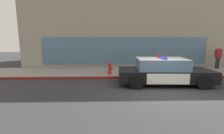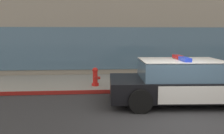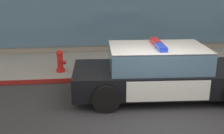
# 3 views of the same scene
# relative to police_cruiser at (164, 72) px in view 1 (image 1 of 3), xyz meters

# --- Properties ---
(ground) EXTENTS (48.00, 48.00, 0.00)m
(ground) POSITION_rel_police_cruiser_xyz_m (-0.46, -1.28, -0.68)
(ground) COLOR #303033
(sidewalk) EXTENTS (48.00, 3.17, 0.15)m
(sidewalk) POSITION_rel_police_cruiser_xyz_m (-0.46, 2.85, -0.60)
(sidewalk) COLOR gray
(sidewalk) RESTS_ON ground
(curb_red_paint) EXTENTS (28.80, 0.04, 0.14)m
(curb_red_paint) POSITION_rel_police_cruiser_xyz_m (-0.46, 1.25, -0.60)
(curb_red_paint) COLOR maroon
(curb_red_paint) RESTS_ON ground
(storefront_building) EXTENTS (21.54, 8.59, 9.04)m
(storefront_building) POSITION_rel_police_cruiser_xyz_m (1.04, 8.74, 3.84)
(storefront_building) COLOR gray
(storefront_building) RESTS_ON ground
(police_cruiser) EXTENTS (4.91, 2.27, 1.49)m
(police_cruiser) POSITION_rel_police_cruiser_xyz_m (0.00, 0.00, 0.00)
(police_cruiser) COLOR black
(police_cruiser) RESTS_ON ground
(fire_hydrant) EXTENTS (0.34, 0.39, 0.73)m
(fire_hydrant) POSITION_rel_police_cruiser_xyz_m (-2.82, 1.94, -0.18)
(fire_hydrant) COLOR red
(fire_hydrant) RESTS_ON sidewalk
(pedestrian_on_sidewalk) EXTENTS (0.40, 0.28, 1.71)m
(pedestrian_on_sidewalk) POSITION_rel_police_cruiser_xyz_m (5.43, 3.68, 0.33)
(pedestrian_on_sidewalk) COLOR #23232D
(pedestrian_on_sidewalk) RESTS_ON sidewalk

